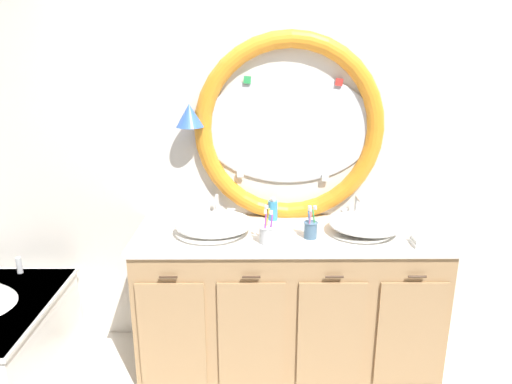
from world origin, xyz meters
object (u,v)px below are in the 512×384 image
(folded_hand_towel, at_px, (427,241))
(sink_basin_left, at_px, (214,224))
(toothbrush_holder_left, at_px, (267,233))
(sink_basin_right, at_px, (365,224))
(toothbrush_holder_right, at_px, (311,229))
(soap_dispenser, at_px, (273,210))

(folded_hand_towel, bearing_deg, sink_basin_left, 171.85)
(toothbrush_holder_left, bearing_deg, sink_basin_left, 156.16)
(sink_basin_left, bearing_deg, folded_hand_towel, -8.15)
(sink_basin_right, distance_m, toothbrush_holder_right, 0.34)
(sink_basin_right, height_order, toothbrush_holder_right, toothbrush_holder_right)
(toothbrush_holder_left, relative_size, folded_hand_towel, 1.36)
(toothbrush_holder_right, bearing_deg, toothbrush_holder_left, -164.52)
(soap_dispenser, distance_m, folded_hand_towel, 0.95)
(sink_basin_left, bearing_deg, sink_basin_right, 0.00)
(toothbrush_holder_right, relative_size, soap_dispenser, 1.27)
(toothbrush_holder_left, relative_size, toothbrush_holder_right, 1.13)
(folded_hand_towel, bearing_deg, toothbrush_holder_left, 177.73)
(soap_dispenser, bearing_deg, toothbrush_holder_left, -97.30)
(sink_basin_left, xyz_separation_m, folded_hand_towel, (1.21, -0.17, -0.04))
(sink_basin_left, height_order, sink_basin_right, sink_basin_left)
(toothbrush_holder_right, bearing_deg, soap_dispenser, 123.94)
(soap_dispenser, bearing_deg, toothbrush_holder_right, -56.06)
(toothbrush_holder_left, bearing_deg, soap_dispenser, 82.70)
(sink_basin_right, xyz_separation_m, folded_hand_towel, (0.31, -0.17, -0.04))
(toothbrush_holder_right, bearing_deg, sink_basin_left, 173.30)
(sink_basin_left, distance_m, toothbrush_holder_right, 0.57)
(sink_basin_right, relative_size, toothbrush_holder_left, 1.91)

